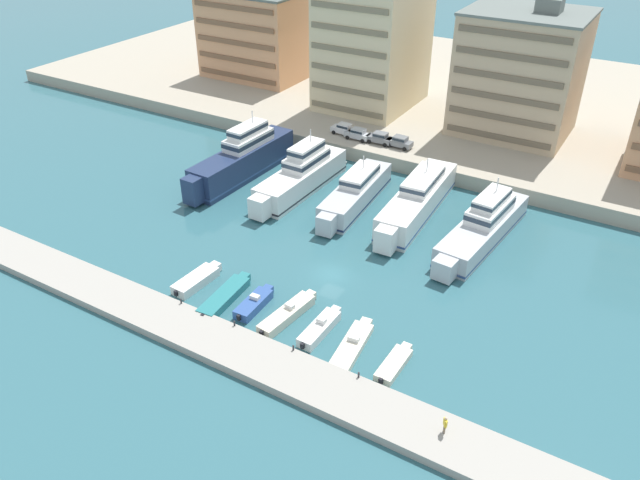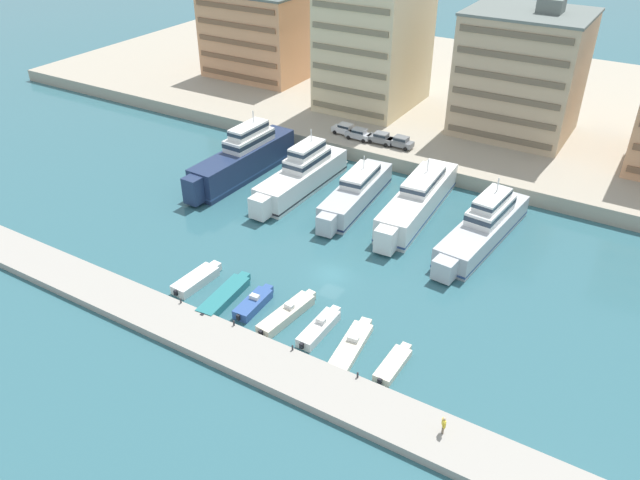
% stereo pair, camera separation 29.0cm
% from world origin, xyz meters
% --- Properties ---
extents(ground_plane, '(400.00, 400.00, 0.00)m').
position_xyz_m(ground_plane, '(0.00, 0.00, 0.00)').
color(ground_plane, '#336670').
extents(quay_promenade, '(180.00, 70.00, 2.22)m').
position_xyz_m(quay_promenade, '(0.00, 63.11, 1.11)').
color(quay_promenade, '#ADA38E').
rests_on(quay_promenade, ground).
extents(pier_dock, '(120.00, 5.36, 0.86)m').
position_xyz_m(pier_dock, '(0.00, -16.23, 0.43)').
color(pier_dock, '#A8A399').
rests_on(pier_dock, ground).
extents(yacht_navy_far_left, '(4.91, 22.74, 9.31)m').
position_xyz_m(yacht_navy_far_left, '(-23.87, 15.24, 2.83)').
color(yacht_navy_far_left, navy).
rests_on(yacht_navy_far_left, ground).
extents(yacht_white_left, '(4.73, 20.75, 8.35)m').
position_xyz_m(yacht_white_left, '(-14.09, 15.86, 2.37)').
color(yacht_white_left, white).
rests_on(yacht_white_left, ground).
extents(yacht_silver_mid_left, '(5.28, 19.56, 6.23)m').
position_xyz_m(yacht_silver_mid_left, '(-5.50, 16.09, 1.80)').
color(yacht_silver_mid_left, silver).
rests_on(yacht_silver_mid_left, ground).
extents(yacht_white_center_left, '(5.43, 23.04, 6.80)m').
position_xyz_m(yacht_white_center_left, '(2.74, 17.97, 2.07)').
color(yacht_white_center_left, white).
rests_on(yacht_white_center_left, ground).
extents(yacht_silver_center, '(6.15, 22.03, 7.61)m').
position_xyz_m(yacht_silver_center, '(12.42, 16.00, 2.08)').
color(yacht_silver_center, silver).
rests_on(yacht_silver_center, ground).
extents(motorboat_white_far_left, '(2.40, 6.96, 1.10)m').
position_xyz_m(motorboat_white_far_left, '(-11.95, -9.38, 0.55)').
color(motorboat_white_far_left, white).
rests_on(motorboat_white_far_left, ground).
extents(motorboat_teal_left, '(2.64, 8.62, 0.96)m').
position_xyz_m(motorboat_teal_left, '(-7.43, -10.09, 0.48)').
color(motorboat_teal_left, teal).
rests_on(motorboat_teal_left, ground).
extents(motorboat_blue_mid_left, '(2.05, 6.22, 1.44)m').
position_xyz_m(motorboat_blue_mid_left, '(-3.96, -9.50, 0.52)').
color(motorboat_blue_mid_left, '#33569E').
rests_on(motorboat_blue_mid_left, ground).
extents(motorboat_cream_center_left, '(2.56, 8.57, 1.57)m').
position_xyz_m(motorboat_cream_center_left, '(0.06, -9.17, 0.55)').
color(motorboat_cream_center_left, beige).
rests_on(motorboat_cream_center_left, ground).
extents(motorboat_white_center, '(1.74, 6.99, 1.57)m').
position_xyz_m(motorboat_white_center, '(4.11, -9.38, 0.55)').
color(motorboat_white_center, white).
rests_on(motorboat_white_center, ground).
extents(motorboat_cream_center_right, '(2.87, 8.31, 1.22)m').
position_xyz_m(motorboat_cream_center_right, '(8.05, -9.81, 0.38)').
color(motorboat_cream_center_right, beige).
rests_on(motorboat_cream_center_right, ground).
extents(motorboat_cream_mid_right, '(1.79, 6.04, 0.81)m').
position_xyz_m(motorboat_cream_mid_right, '(12.65, -10.06, 0.36)').
color(motorboat_cream_mid_right, beige).
rests_on(motorboat_cream_mid_right, ground).
extents(car_white_far_left, '(4.17, 2.06, 1.80)m').
position_xyz_m(car_white_far_left, '(-16.27, 32.22, 3.20)').
color(car_white_far_left, white).
rests_on(car_white_far_left, quay_promenade).
extents(car_silver_left, '(4.11, 1.94, 1.80)m').
position_xyz_m(car_silver_left, '(-13.38, 31.55, 3.20)').
color(car_silver_left, '#B7BCC1').
rests_on(car_silver_left, quay_promenade).
extents(car_grey_mid_left, '(4.12, 1.96, 1.80)m').
position_xyz_m(car_grey_mid_left, '(-9.68, 31.89, 3.20)').
color(car_grey_mid_left, slate).
rests_on(car_grey_mid_left, quay_promenade).
extents(car_grey_center_left, '(4.14, 1.99, 1.80)m').
position_xyz_m(car_grey_center_left, '(-6.38, 32.09, 3.20)').
color(car_grey_center_left, slate).
rests_on(car_grey_center_left, quay_promenade).
extents(apartment_block_far_left, '(20.10, 13.55, 18.42)m').
position_xyz_m(apartment_block_far_left, '(-46.42, 50.42, 10.49)').
color(apartment_block_far_left, tan).
rests_on(apartment_block_far_left, quay_promenade).
extents(apartment_block_left, '(15.18, 18.36, 28.92)m').
position_xyz_m(apartment_block_left, '(-19.20, 47.43, 15.74)').
color(apartment_block_left, beige).
rests_on(apartment_block_left, quay_promenade).
extents(apartment_block_mid_left, '(18.00, 15.08, 20.97)m').
position_xyz_m(apartment_block_mid_left, '(6.33, 47.62, 11.76)').
color(apartment_block_mid_left, '#C6AD89').
rests_on(apartment_block_mid_left, quay_promenade).
extents(pedestrian_near_edge, '(0.46, 0.59, 1.77)m').
position_xyz_m(pedestrian_near_edge, '(19.78, -15.79, 1.91)').
color(pedestrian_near_edge, '#7A6B56').
rests_on(pedestrian_near_edge, pier_dock).
extents(bollard_west, '(0.20, 0.20, 0.61)m').
position_xyz_m(bollard_west, '(-10.28, -13.80, 1.19)').
color(bollard_west, '#2D2D33').
rests_on(bollard_west, pier_dock).
extents(bollard_west_mid, '(0.20, 0.20, 0.61)m').
position_xyz_m(bollard_west_mid, '(-3.25, -13.80, 1.19)').
color(bollard_west_mid, '#2D2D33').
rests_on(bollard_west_mid, pier_dock).
extents(bollard_east_mid, '(0.20, 0.20, 0.61)m').
position_xyz_m(bollard_east_mid, '(3.79, -13.80, 1.19)').
color(bollard_east_mid, '#2D2D33').
rests_on(bollard_east_mid, pier_dock).
extents(bollard_east, '(0.20, 0.20, 0.61)m').
position_xyz_m(bollard_east, '(10.82, -13.80, 1.19)').
color(bollard_east, '#2D2D33').
rests_on(bollard_east, pier_dock).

